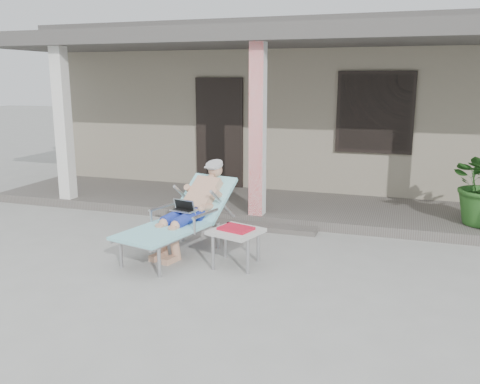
% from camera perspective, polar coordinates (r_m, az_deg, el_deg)
% --- Properties ---
extents(ground, '(60.00, 60.00, 0.00)m').
position_cam_1_polar(ground, '(6.11, -3.83, -8.84)').
color(ground, '#9E9E99').
rests_on(ground, ground).
extents(house, '(10.40, 5.40, 3.30)m').
position_cam_1_polar(house, '(11.97, 7.93, 9.81)').
color(house, gray).
rests_on(house, ground).
extents(porch_deck, '(10.00, 2.00, 0.15)m').
position_cam_1_polar(porch_deck, '(8.81, 3.48, -1.57)').
color(porch_deck, '#605B56').
rests_on(porch_deck, ground).
extents(porch_overhang, '(10.00, 2.30, 2.85)m').
position_cam_1_polar(porch_overhang, '(8.50, 3.63, 16.36)').
color(porch_overhang, silver).
rests_on(porch_overhang, porch_deck).
extents(porch_step, '(2.00, 0.30, 0.07)m').
position_cam_1_polar(porch_step, '(7.75, 1.30, -3.83)').
color(porch_step, '#605B56').
rests_on(porch_step, ground).
extents(lounger, '(1.11, 1.93, 1.21)m').
position_cam_1_polar(lounger, '(6.62, -6.09, -0.42)').
color(lounger, '#B7B7BC').
rests_on(lounger, ground).
extents(side_table, '(0.68, 0.68, 0.49)m').
position_cam_1_polar(side_table, '(6.14, -0.45, -4.65)').
color(side_table, beige).
rests_on(side_table, ground).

